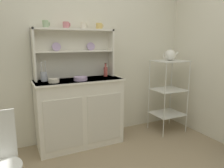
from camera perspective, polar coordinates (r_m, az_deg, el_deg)
name	(u,v)px	position (r m, az deg, el deg)	size (l,w,h in m)	color
wall_back	(82,50)	(2.99, -8.03, 9.13)	(3.84, 0.05, 2.50)	silver
hutch_cabinet	(80,112)	(2.85, -8.61, -7.35)	(1.12, 0.45, 0.88)	white
hutch_shelf_unit	(74,49)	(2.86, -10.08, 9.13)	(1.04, 0.18, 0.64)	silver
bakers_rack	(168,88)	(3.31, 14.88, -0.97)	(0.45, 0.39, 1.08)	silver
cup_sage_0	(46,24)	(2.75, -17.35, 15.08)	(0.08, 0.07, 0.09)	#9EB78E
cup_rose_1	(66,25)	(2.80, -12.20, 15.18)	(0.09, 0.08, 0.08)	#D17A84
cup_cream_2	(84,25)	(2.86, -7.63, 15.29)	(0.09, 0.08, 0.08)	silver
cup_gold_3	(99,26)	(2.94, -3.46, 15.21)	(0.09, 0.08, 0.08)	#DBB760
bowl_mixing_large	(54,81)	(2.59, -15.32, 0.89)	(0.13, 0.13, 0.05)	silver
bowl_floral_medium	(81,79)	(2.67, -8.43, 1.45)	(0.17, 0.17, 0.05)	#B79ECC
jam_bottle	(106,71)	(2.95, -1.72, 3.46)	(0.05, 0.05, 0.19)	#B74C47
utensil_jar	(44,76)	(2.72, -17.75, 1.95)	(0.08, 0.08, 0.25)	#B2B7C6
porcelain_teapot	(170,55)	(3.24, 15.29, 7.48)	(0.25, 0.16, 0.18)	white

